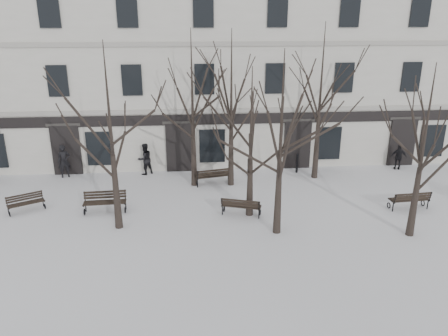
{
  "coord_description": "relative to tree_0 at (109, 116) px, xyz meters",
  "views": [
    {
      "loc": [
        -2.91,
        -16.69,
        8.86
      ],
      "look_at": [
        -1.3,
        3.0,
        1.86
      ],
      "focal_mm": 35.0,
      "sensor_mm": 36.0,
      "label": 1
    }
  ],
  "objects": [
    {
      "name": "bollard_b",
      "position": [
        9.44,
        6.28,
        -4.34
      ],
      "size": [
        0.15,
        0.15,
        1.17
      ],
      "color": "black",
      "rests_on": "ground"
    },
    {
      "name": "tree_1",
      "position": [
        5.87,
        0.8,
        -0.71
      ],
      "size": [
        4.77,
        4.77,
        6.81
      ],
      "color": "black",
      "rests_on": "ground"
    },
    {
      "name": "tree_3",
      "position": [
        12.38,
        -1.7,
        -0.48
      ],
      "size": [
        5.02,
        5.02,
        7.17
      ],
      "color": "black",
      "rests_on": "ground"
    },
    {
      "name": "bollard_a",
      "position": [
        6.51,
        5.93,
        -4.39
      ],
      "size": [
        0.14,
        0.14,
        1.07
      ],
      "color": "black",
      "rests_on": "ground"
    },
    {
      "name": "bench_2",
      "position": [
        13.57,
        0.77,
        -4.45
      ],
      "size": [
        1.93,
        0.83,
        0.95
      ],
      "rotation": [
        0.0,
        0.0,
        3.22
      ],
      "color": "black",
      "rests_on": "ground"
    },
    {
      "name": "bench_0",
      "position": [
        -4.62,
        2.06,
        -4.51
      ],
      "size": [
        1.7,
        1.3,
        0.83
      ],
      "rotation": [
        0.0,
        0.0,
        0.5
      ],
      "color": "black",
      "rests_on": "ground"
    },
    {
      "name": "tree_6",
      "position": [
        10.26,
        5.38,
        0.36
      ],
      "size": [
        5.96,
        5.96,
        8.51
      ],
      "color": "black",
      "rests_on": "ground"
    },
    {
      "name": "bench_1",
      "position": [
        5.47,
        0.73,
        -4.47
      ],
      "size": [
        1.91,
        1.17,
        0.91
      ],
      "rotation": [
        0.0,
        0.0,
        2.83
      ],
      "color": "black",
      "rests_on": "ground"
    },
    {
      "name": "tree_5",
      "position": [
        5.38,
        4.66,
        0.17
      ],
      "size": [
        5.74,
        5.74,
        8.2
      ],
      "color": "black",
      "rests_on": "ground"
    },
    {
      "name": "tree_2",
      "position": [
        6.81,
        -1.01,
        -0.18
      ],
      "size": [
        5.35,
        5.35,
        7.65
      ],
      "color": "black",
      "rests_on": "ground"
    },
    {
      "name": "bench_4",
      "position": [
        4.44,
        4.69,
        -4.42
      ],
      "size": [
        2.08,
        1.11,
        1.0
      ],
      "rotation": [
        0.0,
        0.0,
        3.35
      ],
      "color": "black",
      "rests_on": "ground"
    },
    {
      "name": "pedestrian_a",
      "position": [
        -3.96,
        6.62,
        -4.96
      ],
      "size": [
        0.79,
        0.63,
        1.9
      ],
      "primitive_type": "imported",
      "rotation": [
        0.0,
        0.0,
        0.29
      ],
      "color": "black",
      "rests_on": "ground"
    },
    {
      "name": "tree_0",
      "position": [
        0.0,
        0.0,
        0.0
      ],
      "size": [
        5.56,
        5.56,
        7.94
      ],
      "color": "black",
      "rests_on": "ground"
    },
    {
      "name": "bench_3",
      "position": [
        -0.87,
        1.69,
        -4.43
      ],
      "size": [
        2.0,
        0.81,
        0.99
      ],
      "rotation": [
        0.0,
        0.0,
        0.05
      ],
      "color": "black",
      "rests_on": "ground"
    },
    {
      "name": "tree_4",
      "position": [
        3.38,
        4.75,
        0.18
      ],
      "size": [
        5.76,
        5.76,
        8.23
      ],
      "color": "black",
      "rests_on": "ground"
    },
    {
      "name": "building",
      "position": [
        6.1,
        12.14,
        0.55
      ],
      "size": [
        40.4,
        10.2,
        11.4
      ],
      "color": "beige",
      "rests_on": "ground"
    },
    {
      "name": "pedestrian_c",
      "position": [
        15.62,
        6.32,
        -4.96
      ],
      "size": [
        0.98,
        0.62,
        1.55
      ],
      "primitive_type": "imported",
      "rotation": [
        0.0,
        0.0,
        2.86
      ],
      "color": "black",
      "rests_on": "ground"
    },
    {
      "name": "ground",
      "position": [
        6.1,
        -0.82,
        -4.96
      ],
      "size": [
        100.0,
        100.0,
        0.0
      ],
      "primitive_type": "plane",
      "color": "silver",
      "rests_on": "ground"
    },
    {
      "name": "pedestrian_b",
      "position": [
        0.57,
        6.73,
        -4.96
      ],
      "size": [
        1.14,
        1.09,
        1.85
      ],
      "primitive_type": "imported",
      "rotation": [
        0.0,
        0.0,
        3.75
      ],
      "color": "black",
      "rests_on": "ground"
    }
  ]
}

